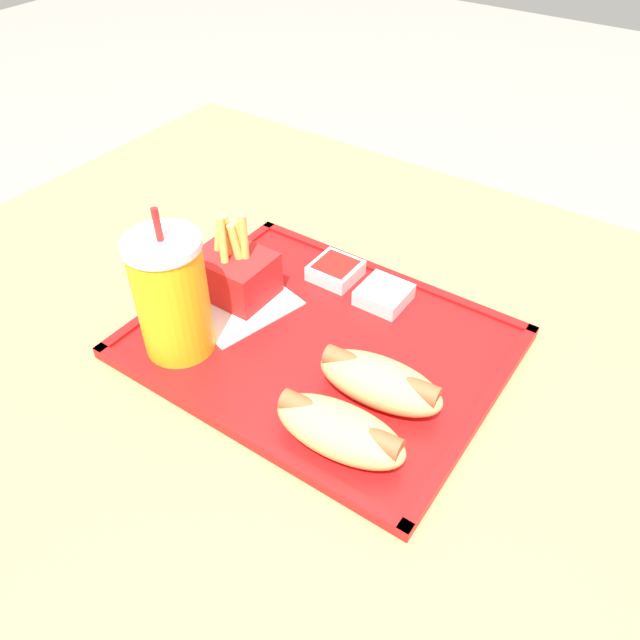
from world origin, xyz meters
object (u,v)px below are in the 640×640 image
hot_dog_far (340,430)px  sauce_cup_ketchup (336,270)px  fries_carton (234,273)px  soda_cup (172,296)px  sauce_cup_mayo (384,294)px  hot_dog_near (380,381)px

hot_dog_far → sauce_cup_ketchup: 0.26m
hot_dog_far → fries_carton: (0.23, -0.12, 0.01)m
soda_cup → hot_dog_far: bearing=175.7°
hot_dog_far → soda_cup: bearing=-4.3°
soda_cup → fries_carton: 0.11m
soda_cup → sauce_cup_ketchup: soda_cup is taller
sauce_cup_mayo → hot_dog_far: bearing=109.4°
sauce_cup_mayo → sauce_cup_ketchup: (0.07, -0.01, 0.00)m
hot_dog_far → sauce_cup_mayo: 0.22m
soda_cup → hot_dog_near: bearing=-165.6°
sauce_cup_ketchup → fries_carton: bearing=50.7°
hot_dog_far → sauce_cup_mayo: (0.07, -0.21, -0.01)m
fries_carton → hot_dog_far: bearing=152.5°
hot_dog_far → sauce_cup_ketchup: (0.15, -0.21, -0.01)m
soda_cup → hot_dog_near: size_ratio=1.28×
hot_dog_near → fries_carton: (0.23, -0.05, 0.01)m
hot_dog_far → sauce_cup_mayo: hot_dog_far is taller
sauce_cup_ketchup → soda_cup: bearing=70.0°
soda_cup → fries_carton: bearing=-85.7°
hot_dog_near → fries_carton: 0.23m
hot_dog_far → fries_carton: size_ratio=1.20×
soda_cup → sauce_cup_ketchup: 0.22m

